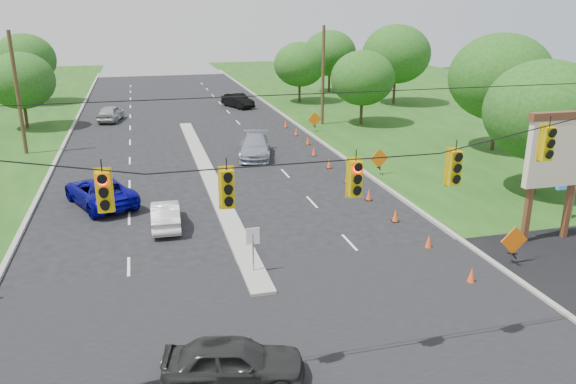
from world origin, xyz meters
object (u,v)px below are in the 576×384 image
object	(u,v)px
black_sedan	(234,362)
white_sedan	(165,215)
blue_pickup	(100,191)
pylon_sign	(559,157)

from	to	relation	value
black_sedan	white_sedan	distance (m)	13.14
white_sedan	black_sedan	bearing A→B (deg)	97.06
black_sedan	blue_pickup	bearing A→B (deg)	27.07
blue_pickup	pylon_sign	bearing A→B (deg)	130.36
pylon_sign	blue_pickup	distance (m)	23.52
pylon_sign	white_sedan	xyz separation A→B (m)	(-17.50, 6.13, -3.35)
pylon_sign	white_sedan	distance (m)	18.85
black_sedan	white_sedan	world-z (taller)	black_sedan
pylon_sign	black_sedan	world-z (taller)	pylon_sign
pylon_sign	black_sedan	distance (m)	18.01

